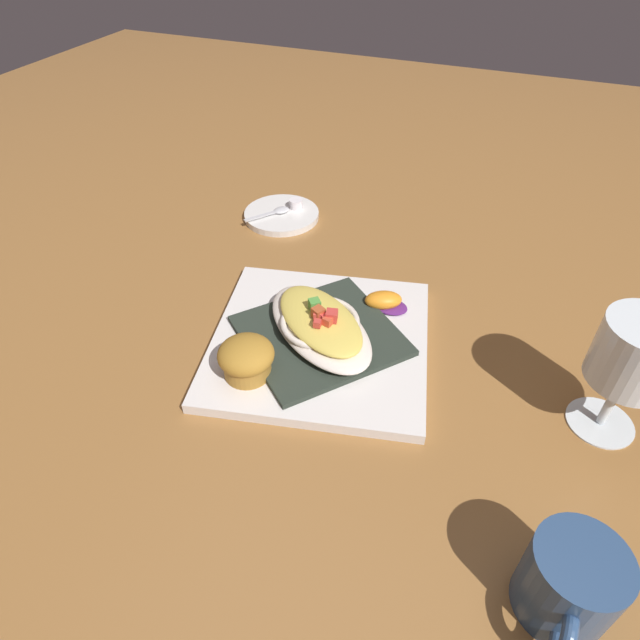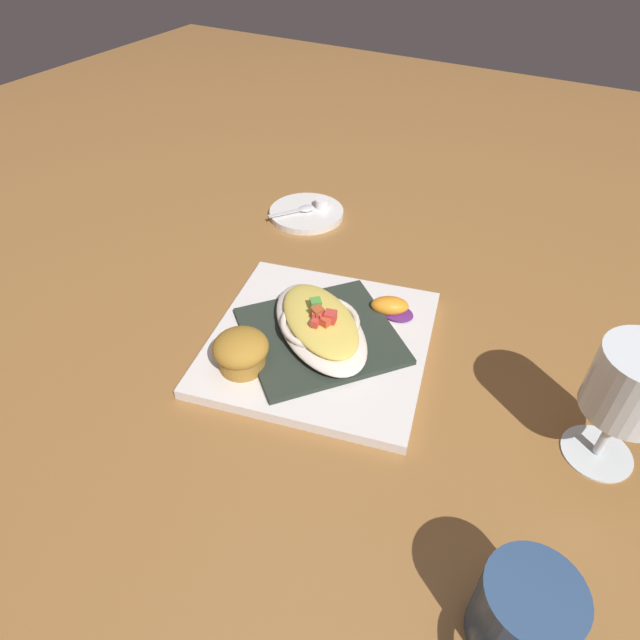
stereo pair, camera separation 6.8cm
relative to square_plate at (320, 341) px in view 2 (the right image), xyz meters
name	(u,v)px [view 2 (the right image)]	position (x,y,z in m)	size (l,w,h in m)	color
ground_plane	(320,345)	(0.00, 0.00, -0.01)	(2.60, 2.60, 0.00)	olive
square_plate	(320,341)	(0.00, 0.00, 0.00)	(0.28, 0.28, 0.01)	white
folded_napkin	(320,335)	(0.00, 0.00, 0.01)	(0.18, 0.19, 0.01)	#293229
gratin_dish	(320,324)	(0.00, 0.00, 0.03)	(0.19, 0.21, 0.05)	silver
muffin	(241,351)	(-0.09, 0.06, 0.03)	(0.07, 0.07, 0.05)	#AA772D
orange_garnish	(391,307)	(0.09, -0.06, 0.02)	(0.05, 0.07, 0.02)	#59226C
coffee_mug	(522,617)	(-0.23, -0.31, 0.03)	(0.11, 0.08, 0.08)	navy
stemmed_glass	(633,388)	(0.00, -0.34, 0.10)	(0.08, 0.08, 0.15)	white
creamer_saucer	(307,213)	(0.28, 0.19, 0.00)	(0.13, 0.13, 0.01)	silver
spoon	(303,209)	(0.27, 0.19, 0.01)	(0.08, 0.06, 0.01)	silver
creamer_cup_0	(322,203)	(0.30, 0.17, 0.01)	(0.02, 0.02, 0.02)	white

